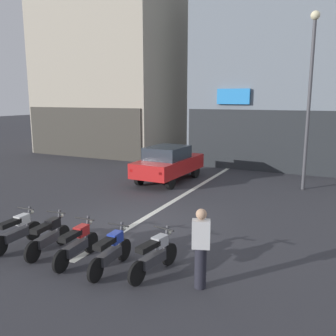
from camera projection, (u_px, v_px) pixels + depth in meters
The scene contains 11 objects.
ground_plane at pixel (136, 223), 11.16m from camera, with size 120.00×120.00×0.00m, color #333338.
lane_centre_line at pixel (204, 183), 16.46m from camera, with size 0.20×18.00×0.01m, color silver.
building_corner_left at pixel (116, 64), 26.00m from camera, with size 9.08×8.14×12.45m.
car_red_crossing_near at pixel (168, 163), 16.60m from camera, with size 1.92×4.17×1.64m.
street_lamp at pixel (310, 85), 14.50m from camera, with size 0.36×0.36×7.13m.
motorcycle_white_row_leftmost at pixel (17, 231), 9.27m from camera, with size 0.55×1.67×0.98m.
motorcycle_black_row_left_mid at pixel (49, 235), 8.96m from camera, with size 0.55×1.67×0.98m.
motorcycle_red_row_centre at pixel (77, 243), 8.47m from camera, with size 0.55×1.67×0.98m.
motorcycle_blue_row_right_mid at pixel (111, 251), 8.05m from camera, with size 0.55×1.67×0.98m.
motorcycle_silver_row_rightmost at pixel (155, 255), 7.86m from camera, with size 0.55×1.66×0.98m.
person_by_motorcycles at pixel (201, 248), 7.23m from camera, with size 0.41×0.33×1.67m.
Camera 1 is at (5.52, -9.14, 3.80)m, focal length 38.68 mm.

